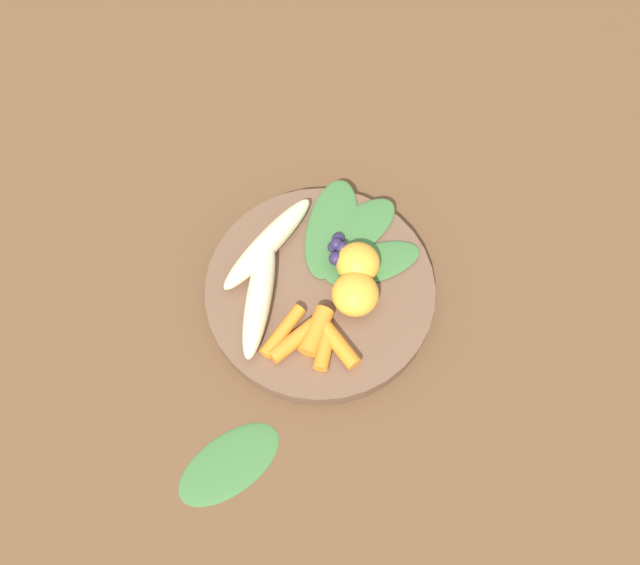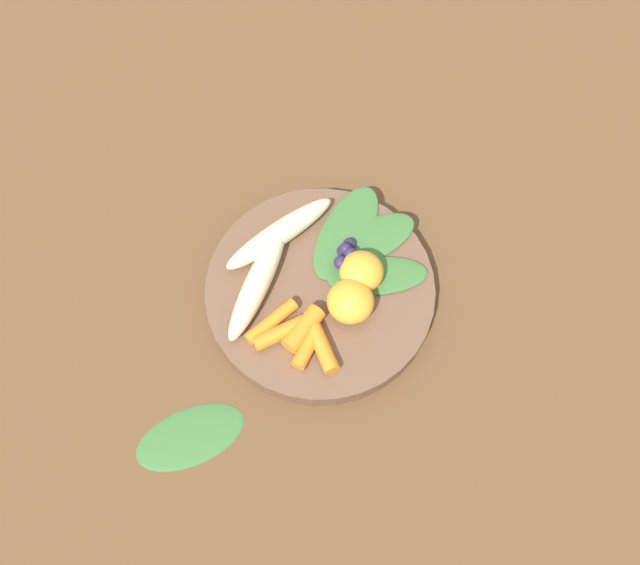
{
  "view_description": "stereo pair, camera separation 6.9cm",
  "coord_description": "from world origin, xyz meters",
  "px_view_note": "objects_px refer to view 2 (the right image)",
  "views": [
    {
      "loc": [
        0.15,
        0.24,
        0.66
      ],
      "look_at": [
        0.0,
        0.0,
        0.04
      ],
      "focal_mm": 36.53,
      "sensor_mm": 36.0,
      "label": 1
    },
    {
      "loc": [
        0.09,
        0.27,
        0.66
      ],
      "look_at": [
        0.0,
        0.0,
        0.04
      ],
      "focal_mm": 36.53,
      "sensor_mm": 36.0,
      "label": 2
    }
  ],
  "objects_px": {
    "banana_peeled_right": "(280,233)",
    "kale_leaf_stray": "(190,436)",
    "bowl": "(320,291)",
    "banana_peeled_left": "(258,282)",
    "orange_segment_near": "(361,272)"
  },
  "relations": [
    {
      "from": "banana_peeled_right",
      "to": "kale_leaf_stray",
      "type": "relative_size",
      "value": 1.24
    },
    {
      "from": "bowl",
      "to": "banana_peeled_right",
      "type": "relative_size",
      "value": 1.77
    },
    {
      "from": "bowl",
      "to": "kale_leaf_stray",
      "type": "bearing_deg",
      "value": 30.95
    },
    {
      "from": "bowl",
      "to": "banana_peeled_left",
      "type": "bearing_deg",
      "value": -17.84
    },
    {
      "from": "orange_segment_near",
      "to": "banana_peeled_left",
      "type": "bearing_deg",
      "value": -13.39
    },
    {
      "from": "kale_leaf_stray",
      "to": "banana_peeled_left",
      "type": "bearing_deg",
      "value": -135.37
    },
    {
      "from": "banana_peeled_left",
      "to": "orange_segment_near",
      "type": "xyz_separation_m",
      "value": [
        -0.11,
        0.03,
        0.0
      ]
    },
    {
      "from": "bowl",
      "to": "kale_leaf_stray",
      "type": "xyz_separation_m",
      "value": [
        0.17,
        0.1,
        -0.01
      ]
    },
    {
      "from": "bowl",
      "to": "banana_peeled_left",
      "type": "xyz_separation_m",
      "value": [
        0.06,
        -0.02,
        0.03
      ]
    },
    {
      "from": "bowl",
      "to": "banana_peeled_right",
      "type": "height_order",
      "value": "banana_peeled_right"
    },
    {
      "from": "kale_leaf_stray",
      "to": "bowl",
      "type": "bearing_deg",
      "value": -152.54
    },
    {
      "from": "banana_peeled_right",
      "to": "kale_leaf_stray",
      "type": "distance_m",
      "value": 0.23
    },
    {
      "from": "banana_peeled_left",
      "to": "orange_segment_near",
      "type": "distance_m",
      "value": 0.11
    },
    {
      "from": "banana_peeled_right",
      "to": "banana_peeled_left",
      "type": "bearing_deg",
      "value": 32.39
    },
    {
      "from": "banana_peeled_left",
      "to": "kale_leaf_stray",
      "type": "relative_size",
      "value": 1.24
    }
  ]
}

